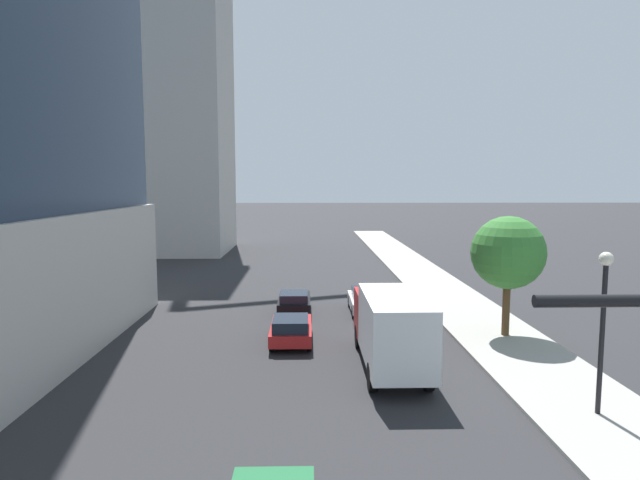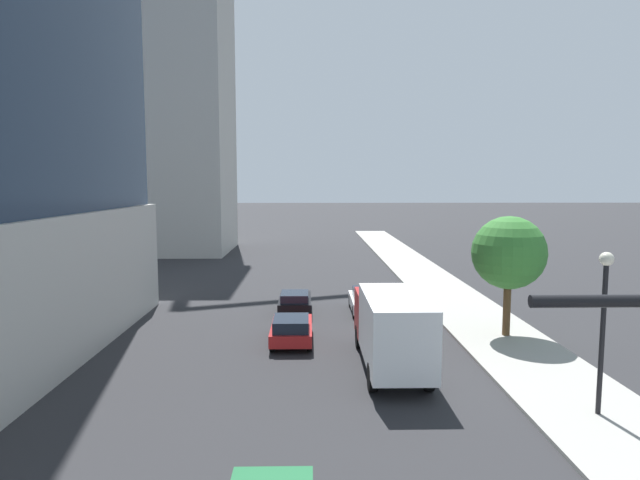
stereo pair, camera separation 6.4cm
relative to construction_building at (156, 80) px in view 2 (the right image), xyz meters
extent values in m
cube|color=#9E9B93|center=(25.66, -37.34, -18.36)|extent=(4.49, 120.00, 0.15)
cube|color=#B2AFA8|center=(-0.03, 0.02, -1.44)|extent=(15.40, 12.28, 34.00)
cube|color=red|center=(4.59, -3.66, 3.45)|extent=(0.90, 0.90, 43.78)
cylinder|color=black|center=(25.70, -42.86, -15.87)|extent=(0.16, 0.16, 4.84)
sphere|color=silver|center=(25.70, -42.86, -13.27)|extent=(0.44, 0.44, 0.44)
cylinder|color=brown|center=(25.99, -33.92, -16.92)|extent=(0.36, 0.36, 2.73)
sphere|color=#387F33|center=(25.99, -33.92, -14.24)|extent=(3.52, 3.52, 3.52)
cube|color=black|center=(15.58, -28.49, -17.88)|extent=(1.84, 4.01, 0.60)
cube|color=#19212D|center=(15.58, -29.29, -17.34)|extent=(1.55, 1.93, 0.47)
cylinder|color=black|center=(14.77, -27.12, -18.13)|extent=(0.22, 0.61, 0.61)
cylinder|color=black|center=(16.39, -27.12, -18.13)|extent=(0.22, 0.61, 0.61)
cylinder|color=black|center=(14.77, -29.85, -18.13)|extent=(0.22, 0.61, 0.61)
cylinder|color=black|center=(16.39, -29.85, -18.13)|extent=(0.22, 0.61, 0.61)
cube|color=red|center=(15.58, -34.38, -17.87)|extent=(1.91, 4.06, 0.56)
cube|color=#19212D|center=(15.58, -35.20, -17.33)|extent=(1.60, 2.05, 0.53)
cylinder|color=black|center=(14.74, -33.00, -18.10)|extent=(0.22, 0.68, 0.68)
cylinder|color=black|center=(16.42, -33.00, -18.10)|extent=(0.22, 0.68, 0.68)
cylinder|color=black|center=(14.74, -35.76, -18.10)|extent=(0.22, 0.68, 0.68)
cylinder|color=black|center=(16.42, -35.76, -18.10)|extent=(0.22, 0.68, 0.68)
cube|color=silver|center=(19.72, -28.65, -17.83)|extent=(1.79, 4.10, 0.60)
cube|color=#19212D|center=(19.72, -28.66, -17.26)|extent=(1.51, 1.72, 0.54)
cylinder|color=black|center=(18.93, -27.25, -18.08)|extent=(0.22, 0.72, 0.72)
cylinder|color=black|center=(20.51, -27.25, -18.08)|extent=(0.22, 0.72, 0.72)
cylinder|color=black|center=(18.93, -30.04, -18.08)|extent=(0.22, 0.72, 0.72)
cylinder|color=black|center=(20.51, -30.04, -18.08)|extent=(0.22, 0.72, 0.72)
cube|color=#B21E1E|center=(19.72, -35.32, -16.81)|extent=(2.33, 2.11, 2.01)
cube|color=white|center=(19.72, -39.16, -16.51)|extent=(2.33, 5.27, 2.61)
cylinder|color=black|center=(18.70, -35.32, -17.92)|extent=(0.30, 1.04, 1.04)
cylinder|color=black|center=(20.75, -35.32, -17.92)|extent=(0.30, 1.04, 1.04)
cylinder|color=black|center=(18.70, -40.48, -17.92)|extent=(0.30, 1.04, 1.04)
cylinder|color=black|center=(20.75, -40.48, -17.92)|extent=(0.30, 1.04, 1.04)
camera|label=1|loc=(16.37, -59.22, -10.91)|focal=30.11mm
camera|label=2|loc=(16.44, -59.22, -10.91)|focal=30.11mm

